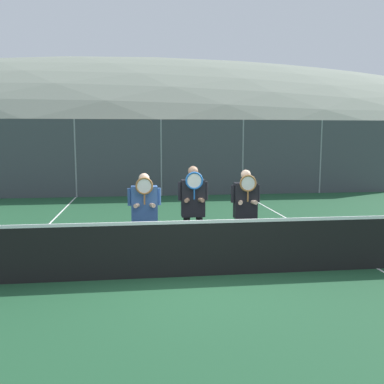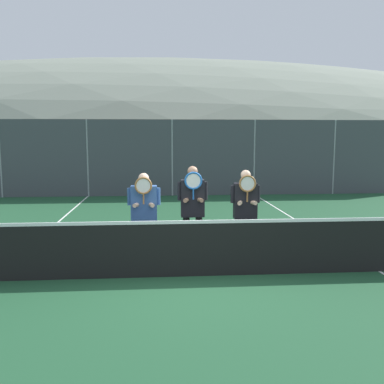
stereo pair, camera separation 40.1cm
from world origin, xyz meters
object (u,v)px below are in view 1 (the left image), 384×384
(player_center_right, at_px, (245,208))
(car_right_of_center, at_px, (359,168))
(player_center_left, at_px, (193,206))
(car_far_left, at_px, (34,171))
(player_leftmost, at_px, (144,210))
(car_left_of_center, at_px, (150,168))
(car_center, at_px, (257,168))

(player_center_right, relative_size, car_right_of_center, 0.42)
(player_center_left, bearing_deg, car_far_left, 115.63)
(player_leftmost, height_order, car_right_of_center, player_leftmost)
(player_center_left, bearing_deg, player_center_right, -5.71)
(player_center_left, distance_m, car_far_left, 12.86)
(car_left_of_center, bearing_deg, car_center, 0.57)
(player_leftmost, xyz_separation_m, player_center_right, (1.92, -0.10, 0.01))
(car_far_left, relative_size, car_center, 1.05)
(car_far_left, height_order, car_right_of_center, car_right_of_center)
(player_center_right, height_order, car_far_left, player_center_right)
(car_left_of_center, distance_m, car_right_of_center, 9.97)
(car_far_left, height_order, car_left_of_center, car_left_of_center)
(car_right_of_center, bearing_deg, player_center_left, -129.92)
(player_leftmost, distance_m, car_far_left, 12.48)
(car_far_left, bearing_deg, car_left_of_center, 0.27)
(player_center_left, bearing_deg, car_right_of_center, 50.08)
(player_leftmost, distance_m, car_center, 12.89)
(car_left_of_center, distance_m, car_center, 5.01)
(car_far_left, xyz_separation_m, car_right_of_center, (15.08, -0.21, 0.01))
(player_center_left, distance_m, car_left_of_center, 11.62)
(car_far_left, xyz_separation_m, car_left_of_center, (5.11, 0.02, 0.08))
(car_center, bearing_deg, car_far_left, -179.58)
(car_center, xyz_separation_m, car_right_of_center, (4.96, -0.29, -0.03))
(player_center_left, relative_size, car_far_left, 0.43)
(car_far_left, distance_m, car_left_of_center, 5.11)
(car_left_of_center, xyz_separation_m, car_center, (5.01, 0.05, -0.03))
(car_right_of_center, bearing_deg, player_leftmost, -132.55)
(player_center_right, bearing_deg, car_right_of_center, 53.40)
(player_leftmost, height_order, car_left_of_center, car_left_of_center)
(player_center_left, xyz_separation_m, car_center, (4.56, 11.66, -0.17))
(player_leftmost, distance_m, car_right_of_center, 15.44)
(car_far_left, distance_m, car_right_of_center, 15.08)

